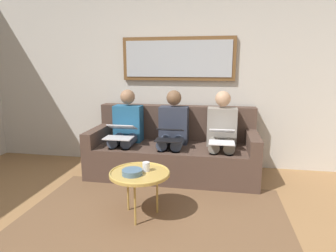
% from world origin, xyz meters
% --- Properties ---
extents(wall_rear, '(6.00, 0.12, 2.60)m').
position_xyz_m(wall_rear, '(0.00, -2.60, 1.30)').
color(wall_rear, beige).
rests_on(wall_rear, ground_plane).
extents(area_rug, '(2.60, 1.80, 0.01)m').
position_xyz_m(area_rug, '(0.00, -0.85, 0.00)').
color(area_rug, brown).
rests_on(area_rug, ground_plane).
extents(couch, '(2.20, 0.90, 0.90)m').
position_xyz_m(couch, '(0.00, -2.12, 0.31)').
color(couch, '#4C382D').
rests_on(couch, ground_plane).
extents(framed_mirror, '(1.60, 0.05, 0.60)m').
position_xyz_m(framed_mirror, '(0.00, -2.51, 1.55)').
color(framed_mirror, brown).
extents(coffee_table, '(0.58, 0.58, 0.47)m').
position_xyz_m(coffee_table, '(0.13, -0.90, 0.44)').
color(coffee_table, tan).
rests_on(coffee_table, ground_plane).
extents(cup, '(0.07, 0.07, 0.09)m').
position_xyz_m(cup, '(0.08, -0.95, 0.50)').
color(cup, silver).
rests_on(cup, coffee_table).
extents(bowl, '(0.19, 0.19, 0.05)m').
position_xyz_m(bowl, '(0.19, -0.83, 0.48)').
color(bowl, slate).
rests_on(bowl, coffee_table).
extents(person_left, '(0.38, 0.58, 1.14)m').
position_xyz_m(person_left, '(-0.64, -2.05, 0.61)').
color(person_left, gray).
rests_on(person_left, couch).
extents(laptop_white, '(0.30, 0.37, 0.16)m').
position_xyz_m(laptop_white, '(-0.64, -1.81, 0.63)').
color(laptop_white, white).
extents(person_middle, '(0.38, 0.58, 1.14)m').
position_xyz_m(person_middle, '(0.00, -2.05, 0.61)').
color(person_middle, '#2D3342').
rests_on(person_middle, couch).
extents(laptop_black, '(0.33, 0.33, 0.14)m').
position_xyz_m(laptop_black, '(0.00, -1.80, 0.62)').
color(laptop_black, black).
extents(person_right, '(0.38, 0.58, 1.14)m').
position_xyz_m(person_right, '(0.64, -2.05, 0.61)').
color(person_right, '#235B84').
rests_on(person_right, couch).
extents(laptop_silver, '(0.35, 0.37, 0.16)m').
position_xyz_m(laptop_silver, '(0.64, -1.82, 0.63)').
color(laptop_silver, silver).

